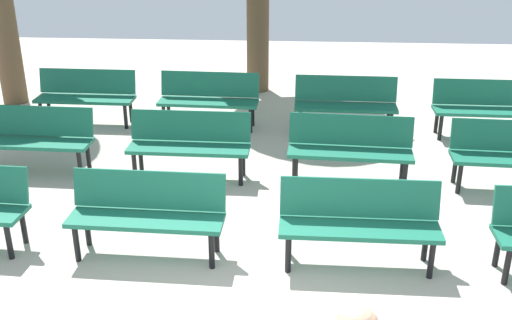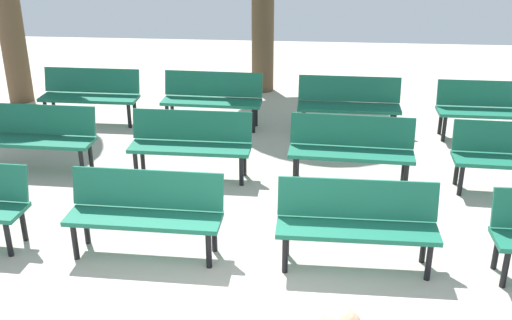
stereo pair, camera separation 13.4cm
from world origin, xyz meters
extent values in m
cylinder|color=black|center=(-2.46, 1.38, 0.20)|extent=(0.06, 0.06, 0.40)
cylinder|color=black|center=(-2.44, 1.70, 0.20)|extent=(0.06, 0.06, 0.40)
cube|color=#19664C|center=(-1.04, 1.52, 0.43)|extent=(1.61, 0.49, 0.05)
cube|color=#19664C|center=(-1.04, 1.72, 0.68)|extent=(1.60, 0.17, 0.40)
cylinder|color=black|center=(-1.75, 1.38, 0.20)|extent=(0.06, 0.06, 0.40)
cylinder|color=black|center=(-0.35, 1.34, 0.20)|extent=(0.06, 0.06, 0.40)
cylinder|color=black|center=(-1.74, 1.70, 0.20)|extent=(0.06, 0.06, 0.40)
cylinder|color=black|center=(-0.34, 1.66, 0.20)|extent=(0.06, 0.06, 0.40)
cube|color=#19664C|center=(1.12, 1.47, 0.43)|extent=(1.60, 0.45, 0.05)
cube|color=#19664C|center=(1.12, 1.67, 0.68)|extent=(1.60, 0.14, 0.40)
cylinder|color=black|center=(0.42, 1.32, 0.20)|extent=(0.06, 0.06, 0.40)
cylinder|color=black|center=(1.82, 1.31, 0.20)|extent=(0.06, 0.06, 0.40)
cylinder|color=black|center=(0.42, 1.64, 0.20)|extent=(0.06, 0.06, 0.40)
cylinder|color=black|center=(1.82, 1.63, 0.20)|extent=(0.06, 0.06, 0.40)
cylinder|color=black|center=(2.53, 1.25, 0.20)|extent=(0.06, 0.06, 0.40)
cylinder|color=black|center=(2.53, 1.57, 0.20)|extent=(0.06, 0.06, 0.40)
cube|color=#19664C|center=(-3.07, 3.52, 0.43)|extent=(1.61, 0.48, 0.05)
cube|color=#19664C|center=(-3.06, 3.72, 0.68)|extent=(1.60, 0.17, 0.40)
cylinder|color=black|center=(-2.37, 3.34, 0.20)|extent=(0.06, 0.06, 0.40)
cylinder|color=black|center=(-2.36, 3.66, 0.20)|extent=(0.06, 0.06, 0.40)
cube|color=#19664C|center=(-0.92, 3.46, 0.43)|extent=(1.61, 0.47, 0.05)
cube|color=#19664C|center=(-0.92, 3.66, 0.68)|extent=(1.60, 0.15, 0.40)
cylinder|color=black|center=(-1.63, 3.31, 0.20)|extent=(0.06, 0.06, 0.40)
cylinder|color=black|center=(-0.23, 3.29, 0.20)|extent=(0.06, 0.06, 0.40)
cylinder|color=black|center=(-1.62, 3.63, 0.20)|extent=(0.06, 0.06, 0.40)
cylinder|color=black|center=(-0.22, 3.61, 0.20)|extent=(0.06, 0.06, 0.40)
cube|color=#19664C|center=(1.18, 3.44, 0.43)|extent=(1.62, 0.53, 0.05)
cube|color=#19664C|center=(1.19, 3.64, 0.68)|extent=(1.60, 0.21, 0.40)
cylinder|color=black|center=(0.47, 3.32, 0.20)|extent=(0.06, 0.06, 0.40)
cylinder|color=black|center=(1.87, 3.24, 0.20)|extent=(0.06, 0.06, 0.40)
cylinder|color=black|center=(0.49, 3.64, 0.20)|extent=(0.06, 0.06, 0.40)
cylinder|color=black|center=(1.88, 3.56, 0.20)|extent=(0.06, 0.06, 0.40)
cylinder|color=black|center=(2.55, 3.24, 0.20)|extent=(0.06, 0.06, 0.40)
cylinder|color=black|center=(2.56, 3.56, 0.20)|extent=(0.06, 0.06, 0.40)
cube|color=#19664C|center=(-2.97, 5.46, 0.43)|extent=(1.61, 0.46, 0.05)
cube|color=#19664C|center=(-2.97, 5.66, 0.68)|extent=(1.60, 0.14, 0.40)
cylinder|color=black|center=(-3.67, 5.31, 0.20)|extent=(0.06, 0.06, 0.40)
cylinder|color=black|center=(-2.27, 5.29, 0.20)|extent=(0.06, 0.06, 0.40)
cylinder|color=black|center=(-3.67, 5.63, 0.20)|extent=(0.06, 0.06, 0.40)
cylinder|color=black|center=(-2.27, 5.61, 0.20)|extent=(0.06, 0.06, 0.40)
cube|color=#19664C|center=(-0.94, 5.42, 0.43)|extent=(1.62, 0.50, 0.05)
cube|color=#19664C|center=(-0.93, 5.62, 0.68)|extent=(1.60, 0.19, 0.40)
cylinder|color=black|center=(-1.64, 5.29, 0.20)|extent=(0.06, 0.06, 0.40)
cylinder|color=black|center=(-0.24, 5.23, 0.20)|extent=(0.06, 0.06, 0.40)
cylinder|color=black|center=(-1.63, 5.61, 0.20)|extent=(0.06, 0.06, 0.40)
cylinder|color=black|center=(-0.23, 5.55, 0.20)|extent=(0.06, 0.06, 0.40)
cube|color=#19664C|center=(1.25, 5.32, 0.43)|extent=(1.61, 0.47, 0.05)
cube|color=#19664C|center=(1.25, 5.52, 0.68)|extent=(1.60, 0.16, 0.40)
cylinder|color=black|center=(0.55, 5.18, 0.20)|extent=(0.06, 0.06, 0.40)
cylinder|color=black|center=(1.95, 5.15, 0.20)|extent=(0.06, 0.06, 0.40)
cylinder|color=black|center=(0.55, 5.50, 0.20)|extent=(0.06, 0.06, 0.40)
cylinder|color=black|center=(1.95, 5.47, 0.20)|extent=(0.06, 0.06, 0.40)
cube|color=#19664C|center=(3.40, 5.25, 0.43)|extent=(1.61, 0.47, 0.05)
cube|color=#19664C|center=(3.41, 5.45, 0.68)|extent=(1.60, 0.15, 0.40)
cylinder|color=black|center=(2.70, 5.11, 0.20)|extent=(0.06, 0.06, 0.40)
cylinder|color=black|center=(2.71, 5.43, 0.20)|extent=(0.06, 0.06, 0.40)
cylinder|color=brown|center=(-0.28, 7.59, 1.33)|extent=(0.42, 0.42, 2.65)
cylinder|color=brown|center=(-4.66, 6.53, 1.69)|extent=(0.44, 0.44, 3.38)
camera|label=1|loc=(0.44, -3.89, 3.47)|focal=42.93mm
camera|label=2|loc=(0.58, -3.88, 3.47)|focal=42.93mm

